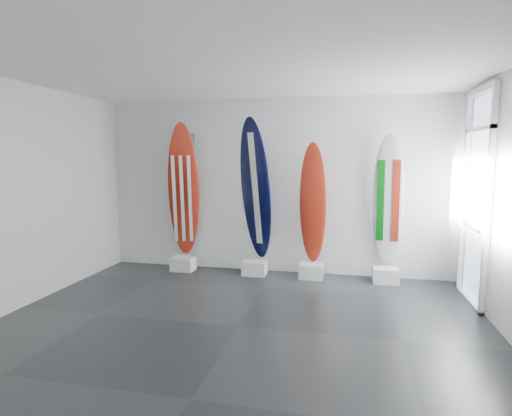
% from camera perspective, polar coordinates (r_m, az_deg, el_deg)
% --- Properties ---
extents(floor, '(6.00, 6.00, 0.00)m').
position_cam_1_polar(floor, '(5.16, -2.48, -15.92)').
color(floor, black).
rests_on(floor, ground).
extents(ceiling, '(6.00, 6.00, 0.00)m').
position_cam_1_polar(ceiling, '(4.86, -2.68, 18.76)').
color(ceiling, white).
rests_on(ceiling, wall_back).
extents(wall_back, '(6.00, 0.00, 6.00)m').
position_cam_1_polar(wall_back, '(7.22, 2.50, 2.95)').
color(wall_back, white).
rests_on(wall_back, ground).
extents(wall_front, '(6.00, 0.00, 6.00)m').
position_cam_1_polar(wall_front, '(2.48, -17.56, -5.23)').
color(wall_front, white).
rests_on(wall_front, ground).
extents(wall_left, '(0.00, 5.00, 5.00)m').
position_cam_1_polar(wall_left, '(6.26, -30.20, 1.38)').
color(wall_left, white).
rests_on(wall_left, ground).
extents(display_block_usa, '(0.40, 0.30, 0.24)m').
position_cam_1_polar(display_block_usa, '(7.57, -9.97, -7.55)').
color(display_block_usa, white).
rests_on(display_block_usa, floor).
extents(surfboard_usa, '(0.65, 0.61, 2.37)m').
position_cam_1_polar(surfboard_usa, '(7.45, -9.89, 2.33)').
color(surfboard_usa, maroon).
rests_on(surfboard_usa, display_block_usa).
extents(display_block_navy, '(0.40, 0.30, 0.24)m').
position_cam_1_polar(display_block_navy, '(7.19, -0.21, -8.22)').
color(display_block_navy, white).
rests_on(display_block_navy, floor).
extents(surfboard_navy, '(0.68, 0.64, 2.44)m').
position_cam_1_polar(surfboard_navy, '(7.06, -0.04, 2.48)').
color(surfboard_navy, black).
rests_on(surfboard_navy, display_block_navy).
extents(display_block_swiss, '(0.40, 0.30, 0.24)m').
position_cam_1_polar(display_block_swiss, '(7.05, 7.60, -8.59)').
color(display_block_swiss, white).
rests_on(display_block_swiss, floor).
extents(surfboard_swiss, '(0.49, 0.29, 2.02)m').
position_cam_1_polar(surfboard_swiss, '(6.94, 7.82, 0.62)').
color(surfboard_swiss, maroon).
rests_on(surfboard_swiss, display_block_swiss).
extents(display_block_italy, '(0.40, 0.30, 0.24)m').
position_cam_1_polar(display_block_italy, '(7.07, 17.36, -8.83)').
color(display_block_italy, white).
rests_on(display_block_italy, floor).
extents(surfboard_italy, '(0.52, 0.37, 2.15)m').
position_cam_1_polar(surfboard_italy, '(6.94, 17.64, 0.88)').
color(surfboard_italy, silver).
rests_on(surfboard_italy, display_block_italy).
extents(wall_outlet, '(0.09, 0.02, 0.13)m').
position_cam_1_polar(wall_outlet, '(8.14, -14.89, -4.99)').
color(wall_outlet, silver).
rests_on(wall_outlet, wall_back).
extents(glass_door, '(0.12, 1.16, 2.85)m').
position_cam_1_polar(glass_door, '(6.42, 28.03, 0.96)').
color(glass_door, white).
rests_on(glass_door, floor).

